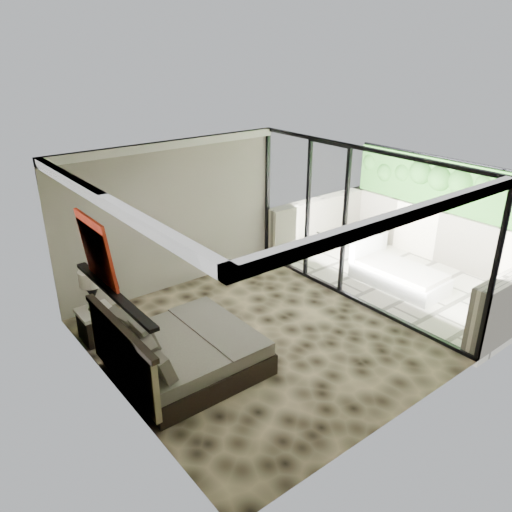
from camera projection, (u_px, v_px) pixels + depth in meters
floor at (256, 340)px, 7.96m from camera, size 5.00×5.00×0.00m
ceiling at (256, 167)px, 6.85m from camera, size 4.50×5.00×0.02m
back_wall at (173, 217)px, 9.20m from camera, size 4.50×0.02×2.80m
left_wall at (113, 305)px, 6.13m from camera, size 0.02×5.00×2.80m
glass_wall at (357, 227)px, 8.68m from camera, size 0.08×5.00×2.80m
terrace_slab at (401, 279)px, 10.11m from camera, size 3.00×5.00×0.12m
parapet_far at (444, 237)px, 10.63m from camera, size 0.30×5.00×1.10m
foliage_hedge at (452, 186)px, 10.19m from camera, size 0.36×4.60×1.10m
picture_ledge at (113, 293)px, 6.20m from camera, size 0.12×2.20×0.05m
bed at (181, 353)px, 7.07m from camera, size 1.94×1.88×1.07m
nightstand at (97, 324)px, 7.89m from camera, size 0.68×0.68×0.53m
table_lamp at (92, 285)px, 7.66m from camera, size 0.36×0.36×0.66m
abstract_canvas at (96, 250)px, 6.26m from camera, size 0.13×0.90×0.90m
framed_print at (105, 262)px, 6.29m from camera, size 0.11×0.50×0.60m
ottoman at (371, 237)px, 11.39m from camera, size 0.56×0.56×0.51m
lounger at (397, 274)px, 9.68m from camera, size 0.94×1.81×0.70m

